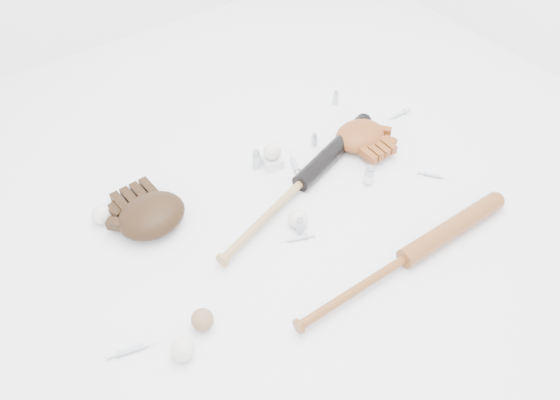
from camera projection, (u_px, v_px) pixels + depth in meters
bat_dark at (301, 183)px, 2.00m from camera, size 0.92×0.35×0.07m
bat_wood at (406, 258)px, 1.76m from camera, size 0.93×0.07×0.07m
glove_dark at (152, 215)px, 1.87m from camera, size 0.30×0.30×0.10m
glove_tan at (360, 135)px, 2.17m from camera, size 0.25×0.25×0.09m
trading_card at (130, 213)px, 1.94m from camera, size 0.08×0.09×0.00m
pedestal at (272, 161)px, 2.10m from camera, size 0.08×0.08×0.04m
baseball_on_pedestal at (272, 151)px, 2.06m from camera, size 0.07×0.07×0.07m
baseball_left at (183, 349)px, 1.54m from camera, size 0.07×0.07×0.07m
baseball_upper at (102, 214)px, 1.89m from camera, size 0.07×0.07×0.07m
baseball_mid at (298, 219)px, 1.88m from camera, size 0.07×0.07×0.07m
baseball_aged at (202, 320)px, 1.61m from camera, size 0.07×0.07×0.07m
syringe_0 at (131, 350)px, 1.57m from camera, size 0.16×0.07×0.02m
syringe_1 at (298, 238)px, 1.85m from camera, size 0.14×0.07×0.02m
syringe_2 at (295, 164)px, 2.10m from camera, size 0.09×0.17×0.02m
syringe_3 at (433, 175)px, 2.06m from camera, size 0.10×0.12×0.02m
syringe_4 at (399, 114)px, 2.32m from camera, size 0.14×0.03×0.02m
vial_0 at (336, 98)px, 2.36m from camera, size 0.02×0.02×0.06m
vial_1 at (314, 140)px, 2.17m from camera, size 0.02×0.02×0.06m
vial_2 at (256, 159)px, 2.08m from camera, size 0.03×0.03×0.08m
vial_3 at (369, 175)px, 2.01m from camera, size 0.04×0.04×0.08m
vial_4 at (300, 226)px, 1.86m from camera, size 0.03×0.03×0.07m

